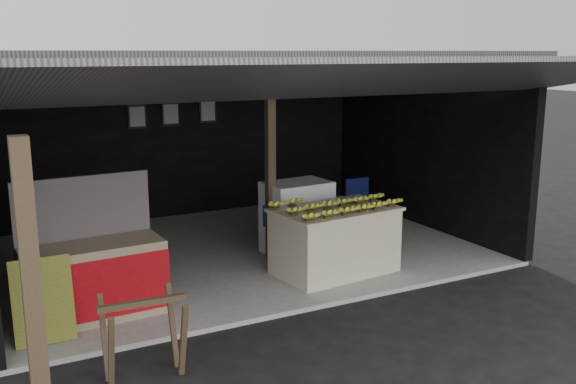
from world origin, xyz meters
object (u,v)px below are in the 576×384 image
banana_table (335,240)px  plastic_chair (360,202)px  white_crate (297,217)px  water_barrel (388,243)px  neighbor_stall (94,276)px  sawhorse (143,330)px

banana_table → plastic_chair: size_ratio=1.86×
white_crate → water_barrel: bearing=-45.8°
neighbor_stall → water_barrel: neighbor_stall is taller
white_crate → neighbor_stall: bearing=-166.1°
sawhorse → plastic_chair: plastic_chair is taller
water_barrel → banana_table: bearing=-171.3°
white_crate → sawhorse: size_ratio=1.33×
banana_table → sawhorse: (-3.07, -1.60, -0.01)m
banana_table → sawhorse: size_ratio=2.15×
banana_table → plastic_chair: 1.94m
banana_table → white_crate: size_ratio=1.61×
water_barrel → plastic_chair: (0.33, 1.24, 0.32)m
white_crate → sawhorse: bearing=-143.7°
white_crate → banana_table: bearing=-93.8°
white_crate → water_barrel: size_ratio=2.38×
white_crate → plastic_chair: bearing=9.6°
plastic_chair → sawhorse: bearing=-144.0°
white_crate → sawhorse: white_crate is taller
sawhorse → plastic_chair: size_ratio=0.87×
white_crate → sawhorse: (-3.05, -2.65, -0.10)m
sawhorse → plastic_chair: bearing=37.1°
water_barrel → plastic_chair: plastic_chair is taller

